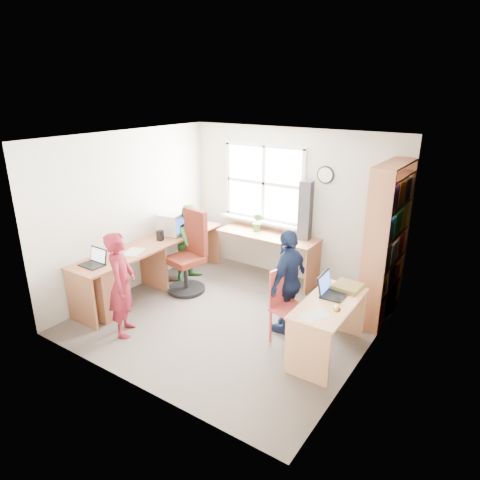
% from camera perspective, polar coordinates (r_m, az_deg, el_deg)
% --- Properties ---
extents(room, '(3.64, 3.44, 2.44)m').
position_cam_1_polar(room, '(5.48, -0.80, 1.18)').
color(room, '#4A413A').
rests_on(room, ground).
extents(l_desk, '(2.38, 2.95, 0.75)m').
position_cam_1_polar(l_desk, '(6.31, -12.70, -4.21)').
color(l_desk, '#A36241').
rests_on(l_desk, ground).
extents(right_desk, '(0.56, 1.18, 0.68)m').
position_cam_1_polar(right_desk, '(5.06, 11.68, -9.97)').
color(right_desk, '#EFAF77').
rests_on(right_desk, ground).
extents(bookshelf, '(0.30, 1.02, 2.10)m').
position_cam_1_polar(bookshelf, '(5.86, 18.83, -0.92)').
color(bookshelf, '#A36241').
rests_on(bookshelf, ground).
extents(swivel_chair, '(0.68, 0.68, 1.24)m').
position_cam_1_polar(swivel_chair, '(6.52, -6.74, -2.27)').
color(swivel_chair, black).
rests_on(swivel_chair, ground).
extents(wooden_chair, '(0.48, 0.48, 0.93)m').
position_cam_1_polar(wooden_chair, '(5.24, 6.28, -8.32)').
color(wooden_chair, '#C94843').
rests_on(wooden_chair, ground).
extents(crt_monitor, '(0.41, 0.38, 0.34)m').
position_cam_1_polar(crt_monitor, '(6.82, -9.17, 2.09)').
color(crt_monitor, silver).
rests_on(crt_monitor, l_desk).
extents(laptop_left, '(0.31, 0.26, 0.21)m').
position_cam_1_polar(laptop_left, '(5.96, -18.81, -2.66)').
color(laptop_left, black).
rests_on(laptop_left, l_desk).
extents(laptop_right, '(0.31, 0.37, 0.25)m').
position_cam_1_polar(laptop_right, '(5.13, 11.99, -6.47)').
color(laptop_right, black).
rests_on(laptop_right, right_desk).
extents(speaker_a, '(0.09, 0.09, 0.16)m').
position_cam_1_polar(speaker_a, '(6.62, -10.61, 0.61)').
color(speaker_a, black).
rests_on(speaker_a, l_desk).
extents(speaker_b, '(0.12, 0.12, 0.19)m').
position_cam_1_polar(speaker_b, '(7.07, -6.90, 2.17)').
color(speaker_b, black).
rests_on(speaker_b, l_desk).
extents(cd_tower, '(0.19, 0.17, 0.91)m').
position_cam_1_polar(cd_tower, '(6.53, 8.71, 3.89)').
color(cd_tower, black).
rests_on(cd_tower, l_desk).
extents(game_box, '(0.33, 0.33, 0.06)m').
position_cam_1_polar(game_box, '(5.30, 14.17, -6.08)').
color(game_box, red).
rests_on(game_box, right_desk).
extents(paper_a, '(0.34, 0.39, 0.00)m').
position_cam_1_polar(paper_a, '(6.27, -13.99, -1.54)').
color(paper_a, beige).
rests_on(paper_a, l_desk).
extents(paper_b, '(0.32, 0.36, 0.00)m').
position_cam_1_polar(paper_b, '(4.68, 9.88, -9.84)').
color(paper_b, beige).
rests_on(paper_b, right_desk).
extents(potted_plant, '(0.19, 0.16, 0.31)m').
position_cam_1_polar(potted_plant, '(6.91, 2.35, 2.37)').
color(potted_plant, '#347930').
rests_on(potted_plant, l_desk).
extents(person_red, '(0.54, 0.59, 1.35)m').
position_cam_1_polar(person_red, '(5.48, -15.51, -5.73)').
color(person_red, maroon).
rests_on(person_red, ground).
extents(person_green, '(0.51, 0.63, 1.24)m').
position_cam_1_polar(person_green, '(6.86, -6.39, -0.36)').
color(person_green, '#2E7333').
rests_on(person_green, ground).
extents(person_navy, '(0.34, 0.80, 1.35)m').
position_cam_1_polar(person_navy, '(5.39, 6.45, -5.50)').
color(person_navy, '#152244').
rests_on(person_navy, ground).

